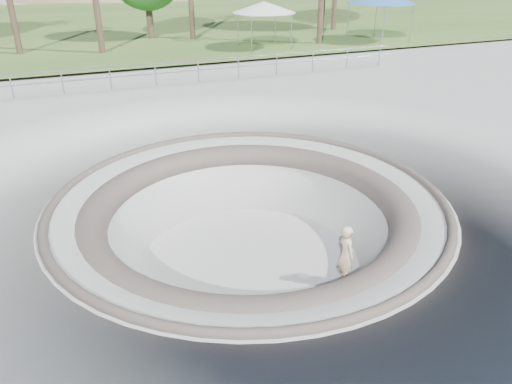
% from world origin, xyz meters
% --- Properties ---
extents(ground, '(180.00, 180.00, 0.00)m').
position_xyz_m(ground, '(0.00, 0.00, 0.00)').
color(ground, '#9B9B96').
rests_on(ground, ground).
extents(skate_bowl, '(14.00, 14.00, 4.10)m').
position_xyz_m(skate_bowl, '(0.00, 0.00, -1.83)').
color(skate_bowl, '#9B9B96').
rests_on(skate_bowl, ground).
extents(grass_strip, '(180.00, 36.00, 0.12)m').
position_xyz_m(grass_strip, '(0.00, 34.00, 0.22)').
color(grass_strip, '#335421').
rests_on(grass_strip, ground).
extents(distant_hills, '(103.20, 45.00, 28.60)m').
position_xyz_m(distant_hills, '(3.78, 57.17, -7.02)').
color(distant_hills, brown).
rests_on(distant_hills, ground).
extents(safety_railing, '(25.00, 0.06, 1.03)m').
position_xyz_m(safety_railing, '(0.00, 12.00, 0.69)').
color(safety_railing, gray).
rests_on(safety_railing, ground).
extents(skateboard, '(0.88, 0.46, 0.09)m').
position_xyz_m(skateboard, '(1.87, -1.88, -1.83)').
color(skateboard, olive).
rests_on(skateboard, ground).
extents(skater, '(0.41, 0.61, 1.63)m').
position_xyz_m(skater, '(1.87, -1.88, -0.99)').
color(skater, beige).
rests_on(skater, skateboard).
extents(canopy_white, '(5.35, 5.35, 2.70)m').
position_xyz_m(canopy_white, '(7.98, 18.50, 2.65)').
color(canopy_white, gray).
rests_on(canopy_white, ground).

